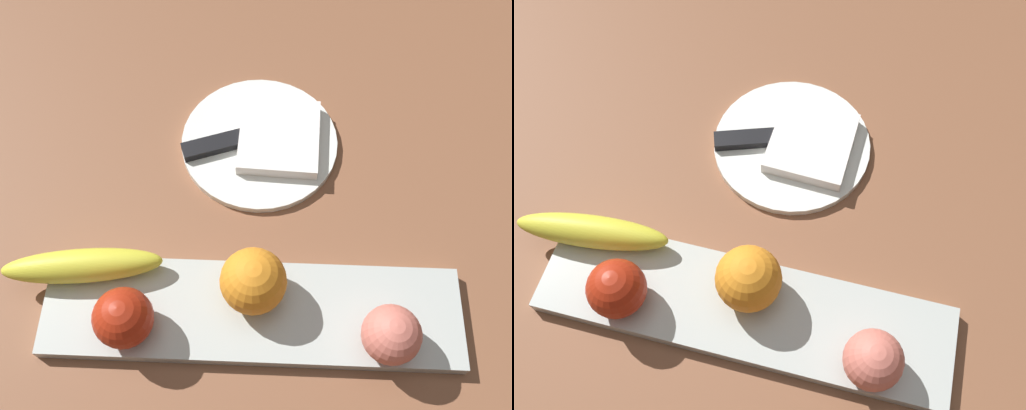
% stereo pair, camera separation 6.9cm
% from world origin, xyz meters
% --- Properties ---
extents(ground_plane, '(2.40, 2.40, 0.00)m').
position_xyz_m(ground_plane, '(0.00, 0.00, 0.00)').
color(ground_plane, brown).
extents(fruit_tray, '(0.48, 0.12, 0.02)m').
position_xyz_m(fruit_tray, '(-0.05, -0.01, 0.01)').
color(fruit_tray, '#B7BFBA').
rests_on(fruit_tray, ground_plane).
extents(apple, '(0.07, 0.07, 0.07)m').
position_xyz_m(apple, '(-0.18, -0.04, 0.05)').
color(apple, '#A82611').
rests_on(apple, fruit_tray).
extents(banana, '(0.19, 0.06, 0.04)m').
position_xyz_m(banana, '(-0.24, 0.02, 0.04)').
color(banana, yellow).
rests_on(banana, fruit_tray).
extents(orange_near_apple, '(0.07, 0.07, 0.07)m').
position_xyz_m(orange_near_apple, '(-0.05, 0.01, 0.06)').
color(orange_near_apple, orange).
rests_on(orange_near_apple, fruit_tray).
extents(peach, '(0.06, 0.06, 0.06)m').
position_xyz_m(peach, '(0.10, -0.05, 0.05)').
color(peach, '#D36D5E').
rests_on(peach, fruit_tray).
extents(dinner_plate, '(0.21, 0.21, 0.01)m').
position_xyz_m(dinner_plate, '(-0.05, 0.22, 0.01)').
color(dinner_plate, white).
rests_on(dinner_plate, ground_plane).
extents(folded_napkin, '(0.11, 0.12, 0.02)m').
position_xyz_m(folded_napkin, '(-0.02, 0.22, 0.02)').
color(folded_napkin, white).
rests_on(folded_napkin, dinner_plate).
extents(knife, '(0.18, 0.08, 0.01)m').
position_xyz_m(knife, '(-0.09, 0.22, 0.02)').
color(knife, silver).
rests_on(knife, dinner_plate).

